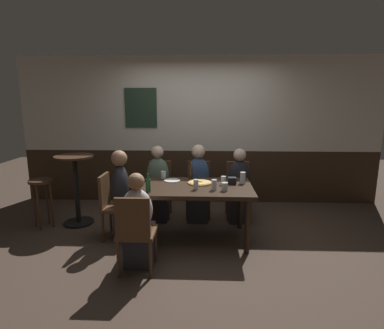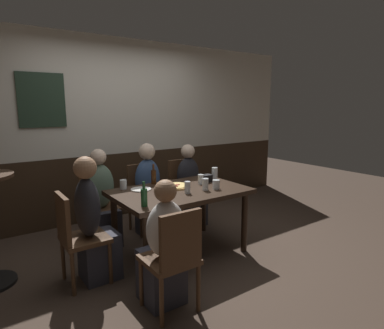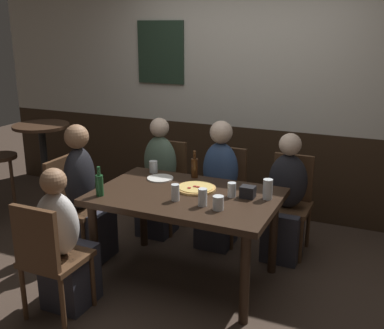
{
  "view_description": "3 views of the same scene",
  "coord_description": "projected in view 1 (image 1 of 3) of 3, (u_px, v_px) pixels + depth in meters",
  "views": [
    {
      "loc": [
        0.09,
        -3.94,
        1.83
      ],
      "look_at": [
        -0.07,
        -0.04,
        1.03
      ],
      "focal_mm": 29.11,
      "sensor_mm": 36.0,
      "label": 1
    },
    {
      "loc": [
        -1.88,
        -2.9,
        1.66
      ],
      "look_at": [
        0.16,
        -0.01,
        1.01
      ],
      "focal_mm": 30.37,
      "sensor_mm": 36.0,
      "label": 2
    },
    {
      "loc": [
        1.43,
        -3.09,
        2.0
      ],
      "look_at": [
        -0.01,
        0.14,
        0.94
      ],
      "focal_mm": 43.4,
      "sensor_mm": 36.0,
      "label": 3
    }
  ],
  "objects": [
    {
      "name": "ground_plane",
      "position": [
        197.0,
        238.0,
        4.23
      ],
      "size": [
        12.0,
        12.0,
        0.0
      ],
      "primitive_type": "plane",
      "color": "#423328"
    },
    {
      "name": "wall_back",
      "position": [
        199.0,
        131.0,
        5.58
      ],
      "size": [
        6.4,
        0.13,
        2.6
      ],
      "color": "#332316",
      "rests_on": "ground_plane"
    },
    {
      "name": "dining_table",
      "position": [
        197.0,
        192.0,
        4.1
      ],
      "size": [
        1.44,
        0.93,
        0.74
      ],
      "color": "black",
      "rests_on": "ground_plane"
    },
    {
      "name": "chair_head_west",
      "position": [
        113.0,
        202.0,
        4.17
      ],
      "size": [
        0.4,
        0.4,
        0.88
      ],
      "color": "#513521",
      "rests_on": "ground_plane"
    },
    {
      "name": "chair_mid_far",
      "position": [
        198.0,
        186.0,
        4.99
      ],
      "size": [
        0.4,
        0.4,
        0.88
      ],
      "color": "#513521",
      "rests_on": "ground_plane"
    },
    {
      "name": "chair_left_far",
      "position": [
        159.0,
        185.0,
        5.02
      ],
      "size": [
        0.4,
        0.4,
        0.88
      ],
      "color": "#513521",
      "rests_on": "ground_plane"
    },
    {
      "name": "chair_left_near",
      "position": [
        135.0,
        230.0,
        3.29
      ],
      "size": [
        0.4,
        0.4,
        0.88
      ],
      "color": "#513521",
      "rests_on": "ground_plane"
    },
    {
      "name": "chair_right_far",
      "position": [
        238.0,
        186.0,
        4.96
      ],
      "size": [
        0.4,
        0.4,
        0.88
      ],
      "color": "#513521",
      "rests_on": "ground_plane"
    },
    {
      "name": "person_head_west",
      "position": [
        124.0,
        201.0,
        4.16
      ],
      "size": [
        0.37,
        0.34,
        1.2
      ],
      "color": "#2D2D38",
      "rests_on": "ground_plane"
    },
    {
      "name": "person_mid_far",
      "position": [
        198.0,
        188.0,
        4.83
      ],
      "size": [
        0.34,
        0.37,
        1.18
      ],
      "color": "#2D2D38",
      "rests_on": "ground_plane"
    },
    {
      "name": "person_left_far",
      "position": [
        158.0,
        189.0,
        4.86
      ],
      "size": [
        0.34,
        0.37,
        1.16
      ],
      "color": "#2D2D38",
      "rests_on": "ground_plane"
    },
    {
      "name": "person_left_near",
      "position": [
        139.0,
        227.0,
        3.46
      ],
      "size": [
        0.34,
        0.37,
        1.08
      ],
      "color": "#2D2D38",
      "rests_on": "ground_plane"
    },
    {
      "name": "person_right_far",
      "position": [
        239.0,
        191.0,
        4.81
      ],
      "size": [
        0.34,
        0.37,
        1.12
      ],
      "color": "#2D2D38",
      "rests_on": "ground_plane"
    },
    {
      "name": "pizza",
      "position": [
        200.0,
        183.0,
        4.19
      ],
      "size": [
        0.32,
        0.32,
        0.03
      ],
      "color": "tan",
      "rests_on": "dining_table"
    },
    {
      "name": "highball_clear",
      "position": [
        225.0,
        187.0,
        3.86
      ],
      "size": [
        0.08,
        0.08,
        0.1
      ],
      "color": "silver",
      "rests_on": "dining_table"
    },
    {
      "name": "pint_glass_pale",
      "position": [
        163.0,
        175.0,
        4.46
      ],
      "size": [
        0.08,
        0.08,
        0.1
      ],
      "color": "silver",
      "rests_on": "dining_table"
    },
    {
      "name": "pint_glass_amber",
      "position": [
        223.0,
        181.0,
        4.14
      ],
      "size": [
        0.07,
        0.07,
        0.11
      ],
      "color": "silver",
      "rests_on": "dining_table"
    },
    {
      "name": "tumbler_water",
      "position": [
        196.0,
        185.0,
        3.91
      ],
      "size": [
        0.06,
        0.06,
        0.13
      ],
      "color": "silver",
      "rests_on": "dining_table"
    },
    {
      "name": "pint_glass_stout",
      "position": [
        243.0,
        179.0,
        4.19
      ],
      "size": [
        0.07,
        0.07,
        0.16
      ],
      "color": "silver",
      "rests_on": "dining_table"
    },
    {
      "name": "beer_glass_tall",
      "position": [
        214.0,
        186.0,
        3.88
      ],
      "size": [
        0.07,
        0.07,
        0.13
      ],
      "color": "silver",
      "rests_on": "dining_table"
    },
    {
      "name": "beer_bottle_green",
      "position": [
        148.0,
        185.0,
        3.78
      ],
      "size": [
        0.06,
        0.06,
        0.23
      ],
      "color": "#194723",
      "rests_on": "dining_table"
    },
    {
      "name": "beer_bottle_brown",
      "position": [
        191.0,
        172.0,
        4.46
      ],
      "size": [
        0.06,
        0.06,
        0.24
      ],
      "color": "#42230F",
      "rests_on": "dining_table"
    },
    {
      "name": "plate_white_large",
      "position": [
        172.0,
        181.0,
        4.33
      ],
      "size": [
        0.22,
        0.22,
        0.01
      ],
      "primitive_type": "cylinder",
      "color": "white",
      "rests_on": "dining_table"
    },
    {
      "name": "condiment_caddy",
      "position": [
        232.0,
        181.0,
        4.17
      ],
      "size": [
        0.11,
        0.09,
        0.09
      ],
      "primitive_type": "cube",
      "color": "black",
      "rests_on": "dining_table"
    },
    {
      "name": "side_bar_table",
      "position": [
        76.0,
        184.0,
        4.63
      ],
      "size": [
        0.56,
        0.56,
        1.05
      ],
      "color": "black",
      "rests_on": "ground_plane"
    },
    {
      "name": "bar_stool",
      "position": [
        42.0,
        190.0,
        4.51
      ],
      "size": [
        0.34,
        0.34,
        0.72
      ],
      "color": "#422B1C",
      "rests_on": "ground_plane"
    }
  ]
}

